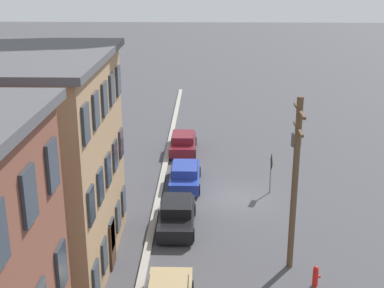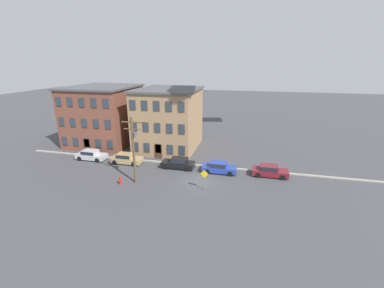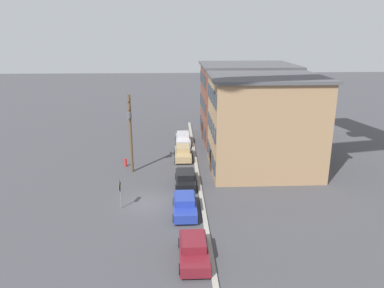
{
  "view_description": "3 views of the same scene",
  "coord_description": "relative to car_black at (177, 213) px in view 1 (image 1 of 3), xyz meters",
  "views": [
    {
      "loc": [
        -29.14,
        1.74,
        13.2
      ],
      "look_at": [
        0.67,
        2.54,
        3.11
      ],
      "focal_mm": 50.0,
      "sensor_mm": 36.0,
      "label": 1
    },
    {
      "loc": [
        5.36,
        -27.71,
        13.94
      ],
      "look_at": [
        -1.79,
        2.73,
        3.72
      ],
      "focal_mm": 24.0,
      "sensor_mm": 36.0,
      "label": 2
    },
    {
      "loc": [
        28.77,
        2.34,
        14.0
      ],
      "look_at": [
        0.21,
        3.64,
        5.27
      ],
      "focal_mm": 35.0,
      "sensor_mm": 36.0,
      "label": 3
    }
  ],
  "objects": [
    {
      "name": "fire_hydrant",
      "position": [
        -5.34,
        -6.24,
        -0.27
      ],
      "size": [
        0.24,
        0.34,
        0.96
      ],
      "color": "red",
      "rests_on": "ground_plane"
    },
    {
      "name": "ground_plane",
      "position": [
        3.77,
        -3.21,
        -0.75
      ],
      "size": [
        200.0,
        200.0,
        0.0
      ],
      "primitive_type": "plane",
      "color": "#424247"
    },
    {
      "name": "car_black",
      "position": [
        0.0,
        0.0,
        0.0
      ],
      "size": [
        4.4,
        1.92,
        1.43
      ],
      "color": "black",
      "rests_on": "ground_plane"
    },
    {
      "name": "car_maroon",
      "position": [
        11.87,
        0.17,
        0.0
      ],
      "size": [
        4.4,
        1.92,
        1.43
      ],
      "color": "maroon",
      "rests_on": "ground_plane"
    },
    {
      "name": "caution_sign",
      "position": [
        4.53,
        -5.41,
        0.94
      ],
      "size": [
        1.05,
        0.08,
        2.52
      ],
      "color": "slate",
      "rests_on": "ground_plane"
    },
    {
      "name": "kerb_strip",
      "position": [
        3.77,
        1.29,
        -0.67
      ],
      "size": [
        56.0,
        0.36,
        0.16
      ],
      "primitive_type": "cube",
      "color": "#9E998E",
      "rests_on": "ground_plane"
    },
    {
      "name": "utility_pole",
      "position": [
        -3.75,
        -5.38,
        3.76
      ],
      "size": [
        2.4,
        0.44,
        8.0
      ],
      "color": "brown",
      "rests_on": "ground_plane"
    },
    {
      "name": "car_blue",
      "position": [
        5.51,
        -0.21,
        0.0
      ],
      "size": [
        4.4,
        1.92,
        1.43
      ],
      "color": "#233899",
      "rests_on": "ground_plane"
    }
  ]
}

